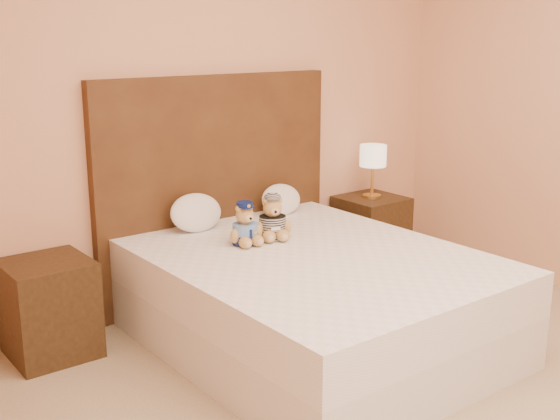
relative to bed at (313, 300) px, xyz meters
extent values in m
cube|color=tan|center=(0.00, 1.05, 1.07)|extent=(4.00, 0.04, 2.70)
cube|color=tan|center=(-2.00, -1.20, 1.07)|extent=(0.04, 4.50, 2.70)
cube|color=white|center=(0.00, 0.00, -0.13)|extent=(1.60, 2.00, 0.30)
cube|color=white|center=(0.00, 0.00, 0.15)|extent=(1.60, 2.00, 0.25)
cube|color=#4D3217|center=(0.00, 1.01, 0.47)|extent=(1.75, 0.08, 1.50)
cube|color=#3D2813|center=(-1.25, 0.80, 0.00)|extent=(0.45, 0.45, 0.55)
cube|color=#3D2813|center=(1.25, 0.80, 0.00)|extent=(0.45, 0.45, 0.55)
cylinder|color=gold|center=(1.25, 0.80, 0.28)|extent=(0.14, 0.14, 0.02)
cylinder|color=gold|center=(1.25, 0.80, 0.41)|extent=(0.02, 0.02, 0.26)
cylinder|color=#F6E5C0|center=(1.25, 0.80, 0.59)|extent=(0.20, 0.20, 0.16)
ellipsoid|color=white|center=(-0.27, 0.83, 0.40)|extent=(0.36, 0.23, 0.25)
ellipsoid|color=white|center=(0.41, 0.83, 0.39)|extent=(0.32, 0.20, 0.22)
camera|label=1|loc=(-2.45, -2.87, 1.50)|focal=45.00mm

